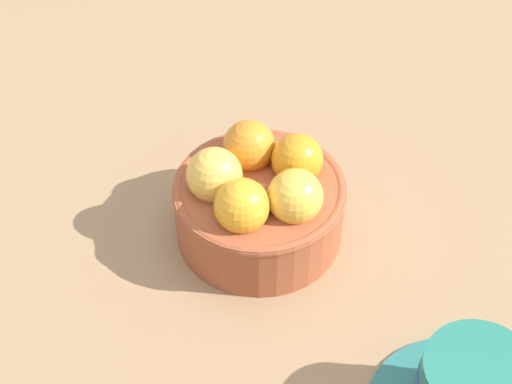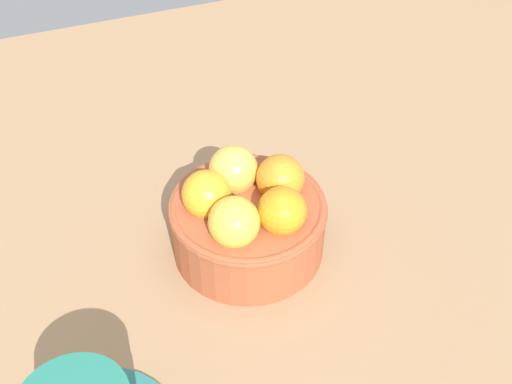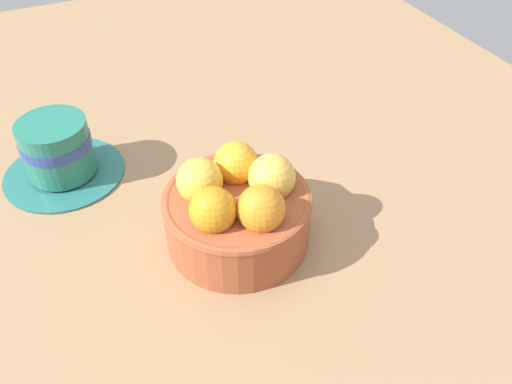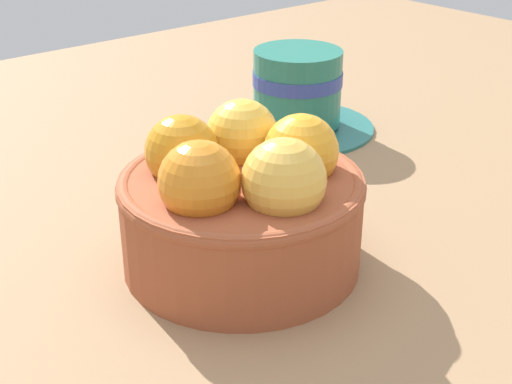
# 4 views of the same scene
# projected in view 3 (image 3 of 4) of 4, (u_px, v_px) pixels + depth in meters

# --- Properties ---
(ground_plane) EXTENTS (1.45, 1.09, 0.05)m
(ground_plane) POSITION_uv_depth(u_px,v_px,m) (239.00, 254.00, 0.58)
(ground_plane) COLOR #997551
(terracotta_bowl) EXTENTS (0.15, 0.15, 0.10)m
(terracotta_bowl) POSITION_uv_depth(u_px,v_px,m) (238.00, 209.00, 0.53)
(terracotta_bowl) COLOR #9E4C2D
(terracotta_bowl) RESTS_ON ground_plane
(coffee_cup) EXTENTS (0.14, 0.14, 0.07)m
(coffee_cup) POSITION_uv_depth(u_px,v_px,m) (58.00, 152.00, 0.62)
(coffee_cup) COLOR #286B66
(coffee_cup) RESTS_ON ground_plane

